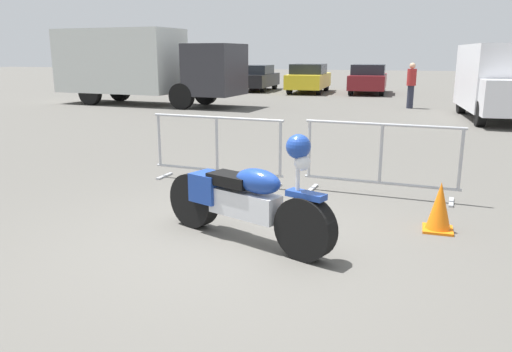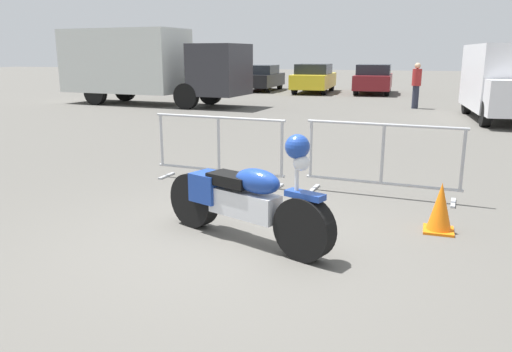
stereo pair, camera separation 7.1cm
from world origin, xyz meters
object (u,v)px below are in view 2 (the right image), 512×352
object	(u,v)px
parked_car_maroon	(373,79)
crowd_barrier_near	(219,149)
box_truck	(144,63)
parked_car_silver	(164,76)
parked_car_yellow	(314,78)
delivery_van	(506,80)
traffic_cone	(440,208)
pedestrian	(416,84)
motorcycle	(244,199)
crowd_barrier_far	(382,159)
parked_car_red	(209,77)
parked_car_black	(262,78)

from	to	relation	value
parked_car_maroon	crowd_barrier_near	bearing A→B (deg)	176.20
crowd_barrier_near	box_truck	distance (m)	13.40
parked_car_silver	parked_car_yellow	world-z (taller)	parked_car_yellow
crowd_barrier_near	delivery_van	world-z (taller)	delivery_van
delivery_van	traffic_cone	xyz separation A→B (m)	(-2.07, -11.44, -0.95)
pedestrian	crowd_barrier_near	bearing A→B (deg)	-177.12
parked_car_maroon	motorcycle	bearing A→B (deg)	179.67
crowd_barrier_near	traffic_cone	xyz separation A→B (m)	(3.32, -1.30, -0.27)
crowd_barrier_far	traffic_cone	size ratio (longest dim) A/B	3.78
crowd_barrier_near	parked_car_red	size ratio (longest dim) A/B	0.53
parked_car_black	parked_car_maroon	distance (m)	6.13
box_truck	pedestrian	distance (m)	10.67
delivery_van	traffic_cone	bearing A→B (deg)	-15.06
crowd_barrier_near	pedestrian	distance (m)	12.97
box_truck	pedestrian	size ratio (longest dim) A/B	4.64
delivery_van	parked_car_black	world-z (taller)	delivery_van
parked_car_yellow	parked_car_maroon	xyz separation A→B (m)	(3.06, 0.28, -0.01)
motorcycle	parked_car_maroon	bearing A→B (deg)	113.35
crowd_barrier_far	delivery_van	bearing A→B (deg)	74.31
box_truck	parked_car_black	xyz separation A→B (m)	(2.11, 8.87, -0.92)
traffic_cone	box_truck	bearing A→B (deg)	132.45
motorcycle	pedestrian	xyz separation A→B (m)	(1.43, 14.99, 0.44)
motorcycle	parked_car_yellow	size ratio (longest dim) A/B	0.48
box_truck	parked_car_silver	xyz separation A→B (m)	(-4.02, 8.81, -0.93)
motorcycle	parked_car_black	xyz separation A→B (m)	(-6.95, 22.03, 0.23)
parked_car_silver	parked_car_maroon	bearing A→B (deg)	-93.27
parked_car_yellow	crowd_barrier_near	bearing A→B (deg)	-174.73
parked_car_black	parked_car_yellow	xyz separation A→B (m)	(3.06, -0.51, 0.05)
parked_car_red	motorcycle	bearing A→B (deg)	-157.64
parked_car_silver	motorcycle	bearing A→B (deg)	-151.71
crowd_barrier_near	parked_car_silver	bearing A→B (deg)	120.99
parked_car_yellow	traffic_cone	bearing A→B (deg)	-166.35
delivery_van	pedestrian	xyz separation A→B (m)	(-2.69, 2.54, -0.32)
parked_car_silver	crowd_barrier_far	bearing A→B (deg)	-146.36
delivery_van	parked_car_silver	xyz separation A→B (m)	(-17.20, 9.52, -0.54)
delivery_van	parked_car_maroon	bearing A→B (deg)	-156.97
traffic_cone	delivery_van	bearing A→B (deg)	79.74
parked_car_yellow	pedestrian	bearing A→B (deg)	-143.37
crowd_barrier_far	parked_car_yellow	world-z (taller)	parked_car_yellow
box_truck	traffic_cone	distance (m)	16.51
box_truck	parked_car_silver	world-z (taller)	box_truck
parked_car_silver	parked_car_yellow	xyz separation A→B (m)	(9.19, -0.45, 0.05)
parked_car_black	box_truck	bearing A→B (deg)	164.14
parked_car_silver	parked_car_red	world-z (taller)	parked_car_red
crowd_barrier_near	parked_car_red	distance (m)	21.21
parked_car_yellow	parked_car_silver	bearing A→B (deg)	84.75
delivery_van	parked_car_red	bearing A→B (deg)	-127.81
pedestrian	motorcycle	bearing A→B (deg)	-170.56
crowd_barrier_near	parked_car_maroon	bearing A→B (deg)	88.68
traffic_cone	crowd_barrier_far	bearing A→B (deg)	121.01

